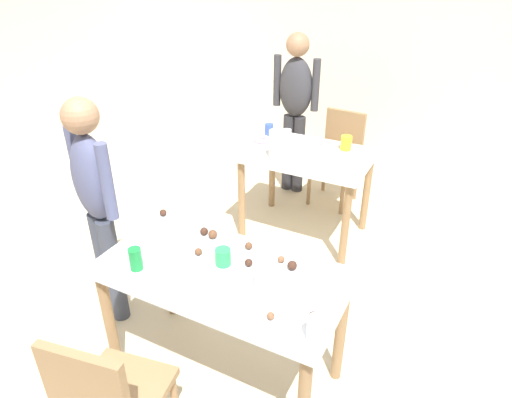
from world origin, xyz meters
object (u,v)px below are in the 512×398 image
(person_girl_near, at_px, (96,197))
(person_adult_far, at_px, (295,101))
(chair_far_table, at_px, (339,152))
(dining_table_near, at_px, (222,287))
(pitcher_far, at_px, (277,145))
(dining_table_far, at_px, (307,166))
(mixing_bowl, at_px, (271,281))
(chair_near_table, at_px, (108,398))
(soda_can, at_px, (136,259))

(person_girl_near, xyz_separation_m, person_adult_far, (0.34, 2.22, 0.03))
(chair_far_table, height_order, person_girl_near, person_girl_near)
(chair_far_table, distance_m, person_girl_near, 2.40)
(dining_table_near, xyz_separation_m, pitcher_far, (-0.35, 1.40, 0.22))
(dining_table_far, bearing_deg, dining_table_near, -83.89)
(dining_table_near, height_order, chair_far_table, chair_far_table)
(chair_far_table, xyz_separation_m, mixing_bowl, (0.40, -2.33, 0.29))
(dining_table_near, bearing_deg, pitcher_far, 103.87)
(chair_near_table, distance_m, person_girl_near, 1.18)
(person_girl_near, height_order, soda_can, person_girl_near)
(person_adult_far, height_order, soda_can, person_adult_far)
(dining_table_near, distance_m, person_adult_far, 2.40)
(mixing_bowl, bearing_deg, pitcher_far, 114.02)
(dining_table_near, bearing_deg, chair_near_table, -102.36)
(dining_table_near, xyz_separation_m, person_adult_far, (-0.58, 2.31, 0.28))
(dining_table_far, bearing_deg, mixing_bowl, -74.35)
(dining_table_near, bearing_deg, soda_can, -154.41)
(person_girl_near, bearing_deg, chair_near_table, -46.36)
(chair_near_table, distance_m, soda_can, 0.65)
(chair_near_table, distance_m, chair_far_table, 3.03)
(person_girl_near, bearing_deg, pitcher_far, 66.28)
(dining_table_near, distance_m, dining_table_far, 1.62)
(mixing_bowl, xyz_separation_m, pitcher_far, (-0.63, 1.41, 0.07))
(chair_near_table, relative_size, mixing_bowl, 5.37)
(person_adult_far, height_order, pitcher_far, person_adult_far)
(chair_near_table, relative_size, pitcher_far, 3.84)
(person_girl_near, bearing_deg, soda_can, -28.21)
(chair_far_table, height_order, soda_can, soda_can)
(chair_far_table, distance_m, person_adult_far, 0.63)
(chair_near_table, xyz_separation_m, person_adult_far, (-0.43, 3.02, 0.43))
(dining_table_far, relative_size, pitcher_far, 4.46)
(dining_table_far, xyz_separation_m, chair_near_table, (0.02, -2.32, -0.13))
(chair_far_table, relative_size, pitcher_far, 3.84)
(mixing_bowl, distance_m, soda_can, 0.70)
(dining_table_far, xyz_separation_m, person_girl_near, (-0.75, -1.52, 0.26))
(soda_can, bearing_deg, mixing_bowl, 15.26)
(dining_table_far, height_order, pitcher_far, pitcher_far)
(person_adult_far, bearing_deg, chair_near_table, -81.94)
(person_adult_far, bearing_deg, person_girl_near, -98.66)
(chair_far_table, xyz_separation_m, pitcher_far, (-0.22, -0.92, 0.37))
(person_girl_near, distance_m, pitcher_far, 1.43)
(dining_table_far, distance_m, person_adult_far, 0.86)
(dining_table_near, relative_size, chair_far_table, 1.47)
(person_girl_near, relative_size, pitcher_far, 6.61)
(dining_table_far, height_order, chair_far_table, chair_far_table)
(chair_near_table, relative_size, person_adult_far, 0.56)
(mixing_bowl, height_order, pitcher_far, pitcher_far)
(chair_far_table, bearing_deg, dining_table_near, -86.97)
(dining_table_far, height_order, chair_near_table, chair_near_table)
(chair_far_table, bearing_deg, pitcher_far, -103.61)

